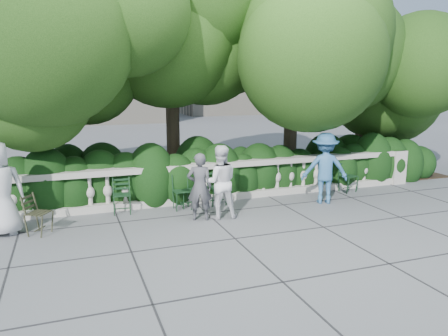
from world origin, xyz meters
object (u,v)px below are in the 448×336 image
object	(u,v)px
chair_c	(184,211)
chair_f	(351,193)
person_woman_grey	(200,187)
chair_weathered	(47,235)
chair_d	(191,209)
chair_a	(123,215)
person_older_blue	(325,168)
chair_e	(219,206)
person_casual_man	(220,182)

from	to	relation	value
chair_c	chair_f	distance (m)	4.77
chair_f	chair_c	bearing A→B (deg)	169.31
person_woman_grey	chair_weathered	bearing A→B (deg)	15.78
chair_d	chair_weathered	distance (m)	3.30
chair_d	person_woman_grey	distance (m)	1.17
chair_f	chair_d	bearing A→B (deg)	167.80
chair_a	person_older_blue	distance (m)	5.04
chair_c	chair_d	bearing A→B (deg)	30.95
chair_d	chair_weathered	bearing A→B (deg)	-163.75
chair_c	chair_d	distance (m)	0.24
chair_a	chair_weathered	distance (m)	1.78
chair_e	chair_f	distance (m)	3.85
chair_d	chair_f	world-z (taller)	same
chair_a	chair_weathered	bearing A→B (deg)	-146.97
chair_d	person_older_blue	world-z (taller)	person_older_blue
chair_d	chair_a	bearing A→B (deg)	-178.31
chair_d	person_woman_grey	xyz separation A→B (m)	(-0.04, -0.89, 0.75)
person_woman_grey	person_casual_man	size ratio (longest dim) A/B	0.91
chair_a	chair_c	size ratio (longest dim) A/B	1.00
person_casual_man	chair_f	bearing A→B (deg)	-157.88
chair_a	person_woman_grey	world-z (taller)	person_woman_grey
person_casual_man	person_older_blue	size ratio (longest dim) A/B	0.93
chair_e	chair_c	bearing A→B (deg)	-177.90
chair_e	person_woman_grey	bearing A→B (deg)	-134.57
chair_c	chair_f	size ratio (longest dim) A/B	1.00
chair_weathered	person_casual_man	world-z (taller)	person_casual_man
chair_a	chair_e	size ratio (longest dim) A/B	1.00
chair_weathered	person_woman_grey	distance (m)	3.26
chair_d	person_older_blue	size ratio (longest dim) A/B	0.47
chair_weathered	person_casual_man	size ratio (longest dim) A/B	0.51
chair_c	chair_d	world-z (taller)	same
chair_d	person_casual_man	xyz separation A→B (m)	(0.43, -0.89, 0.82)
person_woman_grey	person_casual_man	distance (m)	0.48
chair_a	chair_d	distance (m)	1.62
chair_weathered	person_woman_grey	bearing A→B (deg)	-60.59
chair_c	person_woman_grey	bearing A→B (deg)	-78.62
chair_weathered	person_woman_grey	xyz separation A→B (m)	(3.17, -0.11, 0.75)
chair_c	chair_f	bearing A→B (deg)	0.40
person_woman_grey	person_older_blue	world-z (taller)	person_older_blue
chair_c	chair_e	size ratio (longest dim) A/B	1.00
chair_weathered	person_casual_man	distance (m)	3.73
chair_d	person_casual_man	size ratio (longest dim) A/B	0.51
person_casual_man	chair_weathered	bearing A→B (deg)	9.05
chair_a	chair_weathered	size ratio (longest dim) A/B	1.00
chair_d	person_casual_man	distance (m)	1.28
person_woman_grey	person_casual_man	world-z (taller)	person_casual_man
chair_c	person_woman_grey	distance (m)	1.09
chair_e	chair_d	bearing A→B (deg)	173.58
chair_c	chair_d	size ratio (longest dim) A/B	1.00
chair_a	person_casual_man	bearing A→B (deg)	-17.84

